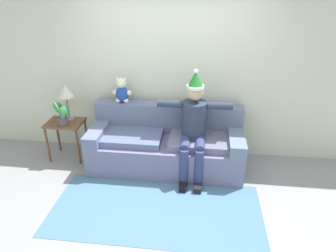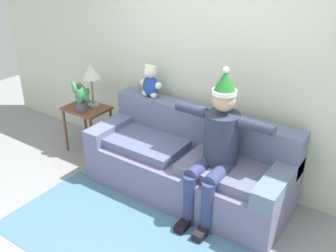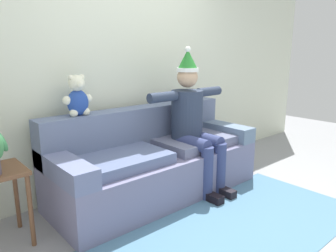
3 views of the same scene
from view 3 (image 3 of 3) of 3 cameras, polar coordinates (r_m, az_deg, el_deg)
ground_plane at (r=2.86m, az=11.51°, el=-18.07°), size 10.00×10.00×0.00m
back_wall at (r=3.60m, az=-7.74°, el=11.11°), size 7.00×0.10×2.70m
couch at (r=3.38m, az=-2.43°, el=-6.31°), size 2.22×0.86×0.89m
person_seated at (r=3.40m, az=4.52°, el=1.29°), size 1.02×0.77×1.53m
teddy_bear at (r=3.06m, az=-15.86°, el=4.97°), size 0.29×0.17×0.38m
area_rug at (r=2.86m, az=11.35°, el=-17.93°), size 2.58×1.21×0.01m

